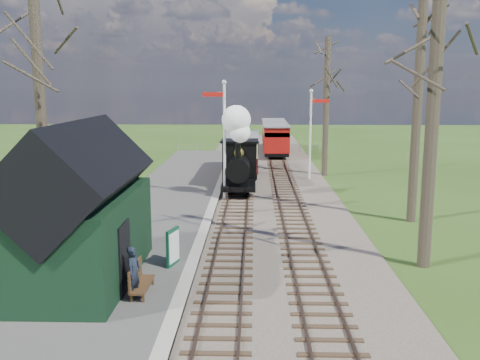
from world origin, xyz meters
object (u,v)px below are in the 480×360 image
at_px(red_carriage_a, 276,139).
at_px(red_carriage_b, 273,133).
at_px(locomotive, 239,155).
at_px(sign_board, 173,247).
at_px(semaphore_far, 312,128).
at_px(station_shed, 81,212).
at_px(semaphore_near, 223,132).
at_px(coach, 242,152).
at_px(person, 134,273).
at_px(bench, 138,279).

distance_m(red_carriage_a, red_carriage_b, 5.50).
distance_m(locomotive, sign_board, 12.47).
bearing_deg(semaphore_far, station_shed, -115.72).
distance_m(station_shed, semaphore_near, 12.58).
bearing_deg(red_carriage_a, semaphore_far, -80.78).
distance_m(coach, sign_board, 18.43).
xyz_separation_m(semaphore_far, coach, (-4.37, 1.67, -1.75)).
bearing_deg(person, bench, 11.06).
xyz_separation_m(red_carriage_a, bench, (-5.00, -30.00, -0.93)).
relative_size(coach, sign_board, 6.31).
bearing_deg(red_carriage_b, person, -97.98).
bearing_deg(semaphore_near, coach, 84.28).
xyz_separation_m(locomotive, red_carriage_a, (2.61, 15.33, -0.65)).
xyz_separation_m(coach, red_carriage_a, (2.60, 9.26, -0.07)).
bearing_deg(coach, semaphore_far, -20.93).
height_order(semaphore_far, red_carriage_a, semaphore_far).
bearing_deg(station_shed, red_carriage_b, 78.67).
bearing_deg(red_carriage_a, person, -99.40).
bearing_deg(locomotive, bench, -99.24).
relative_size(red_carriage_b, person, 3.56).
relative_size(locomotive, bench, 3.20).
xyz_separation_m(station_shed, semaphore_far, (8.67, 18.00, 1.08)).
relative_size(station_shed, coach, 0.83).
height_order(locomotive, person, locomotive).
distance_m(semaphore_near, locomotive, 2.28).
height_order(semaphore_far, person, semaphore_far).
bearing_deg(bench, red_carriage_a, 80.54).
relative_size(bench, person, 1.01).
bearing_deg(sign_board, semaphore_far, 69.70).
distance_m(station_shed, sign_board, 3.20).
distance_m(semaphore_near, semaphore_far, 7.91).
distance_m(locomotive, red_carriage_b, 21.00).
distance_m(semaphore_near, person, 13.83).
xyz_separation_m(semaphore_near, locomotive, (0.76, 1.61, -1.44)).
height_order(station_shed, locomotive, station_shed).
height_order(semaphore_near, semaphore_far, semaphore_near).
bearing_deg(red_carriage_a, semaphore_near, -101.25).
bearing_deg(red_carriage_b, semaphore_near, -98.54).
bearing_deg(person, semaphore_near, 8.27).
xyz_separation_m(station_shed, red_carriage_a, (6.90, 28.93, -0.74)).
xyz_separation_m(station_shed, sign_board, (2.51, 1.35, -1.46)).
bearing_deg(semaphore_far, semaphore_near, -130.60).
height_order(semaphore_far, red_carriage_b, semaphore_far).
relative_size(locomotive, red_carriage_a, 0.91).
distance_m(semaphore_near, red_carriage_b, 22.78).
xyz_separation_m(semaphore_near, red_carriage_b, (3.37, 22.43, -2.09)).
relative_size(red_carriage_b, bench, 3.52).
height_order(station_shed, red_carriage_a, station_shed).
bearing_deg(bench, station_shed, 150.70).
height_order(semaphore_far, coach, semaphore_far).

